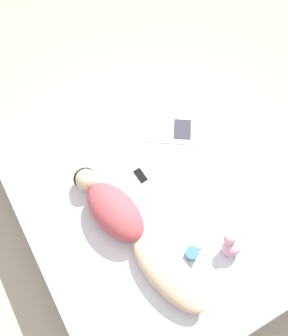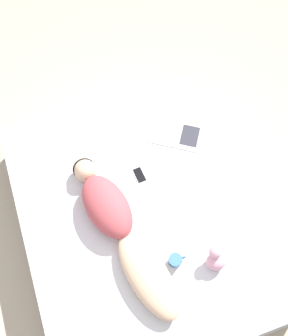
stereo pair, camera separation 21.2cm
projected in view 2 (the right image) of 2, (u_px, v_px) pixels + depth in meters
The scene contains 7 objects.
ground_plane at pixel (139, 229), 3.38m from camera, with size 12.00×12.00×0.00m, color #B7A88E.
bed at pixel (139, 222), 3.18m from camera, with size 1.79×2.19×0.45m.
person at pixel (120, 228), 2.82m from camera, with size 0.53×1.38×0.22m.
open_magazine at pixel (177, 133), 3.24m from camera, with size 0.51×0.46×0.01m.
coffee_mug at pixel (175, 260), 2.78m from camera, with size 0.13×0.09×0.09m.
cell_phone at pixel (139, 175), 3.09m from camera, with size 0.09×0.16×0.01m.
plush_toy at pixel (216, 259), 2.75m from camera, with size 0.14×0.16×0.19m.
Camera 2 is at (-0.25, -0.84, 3.31)m, focal length 42.00 mm.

